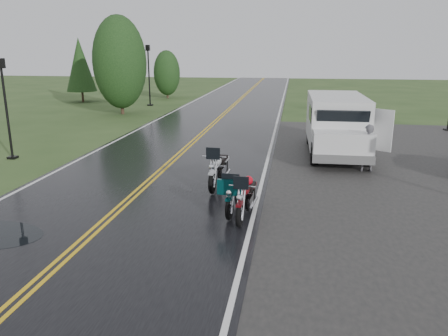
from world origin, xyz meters
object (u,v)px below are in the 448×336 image
motorcycle_teal (229,199)px  person_at_van (367,149)px  motorcycle_silver (212,173)px  motorcycle_red (240,205)px  van_white (316,133)px  lamp_post_near_left (6,109)px  lamp_post_far_left (149,75)px

motorcycle_teal → person_at_van: size_ratio=1.20×
motorcycle_teal → motorcycle_silver: motorcycle_silver is taller
motorcycle_red → van_white: (2.11, 6.72, 0.63)m
motorcycle_silver → lamp_post_near_left: bearing=162.6°
person_at_van → lamp_post_near_left: (-14.16, -0.21, 1.18)m
motorcycle_silver → motorcycle_teal: bearing=-64.9°
person_at_van → lamp_post_near_left: 14.21m
lamp_post_far_left → van_white: bearing=-54.1°
person_at_van → lamp_post_far_left: (-14.12, 17.65, 1.52)m
motorcycle_teal → motorcycle_silver: size_ratio=0.87×
lamp_post_near_left → lamp_post_far_left: (0.04, 17.86, 0.34)m
motorcycle_red → motorcycle_teal: 0.54m
motorcycle_red → lamp_post_far_left: (-10.17, 23.68, 1.75)m
van_white → motorcycle_teal: bearing=-111.8°
lamp_post_far_left → motorcycle_red: bearing=-66.8°
motorcycle_red → lamp_post_near_left: 11.84m
motorcycle_teal → person_at_van: 7.05m
motorcycle_red → van_white: size_ratio=0.34×
motorcycle_red → lamp_post_near_left: (-10.21, 5.82, 1.41)m
person_at_van → motorcycle_red: bearing=49.1°
lamp_post_near_left → lamp_post_far_left: size_ratio=0.86×
motorcycle_red → lamp_post_near_left: bearing=155.2°
person_at_van → lamp_post_near_left: size_ratio=0.43×
motorcycle_red → lamp_post_far_left: lamp_post_far_left is taller
motorcycle_silver → person_at_van: size_ratio=1.37×
van_white → lamp_post_far_left: size_ratio=1.34×
van_white → lamp_post_far_left: lamp_post_far_left is taller
motorcycle_red → motorcycle_silver: bearing=120.1°
van_white → lamp_post_near_left: (-12.32, -0.90, 0.79)m
motorcycle_red → person_at_van: bearing=61.7°
motorcycle_silver → motorcycle_red: bearing=-61.8°
motorcycle_red → lamp_post_near_left: lamp_post_near_left is taller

